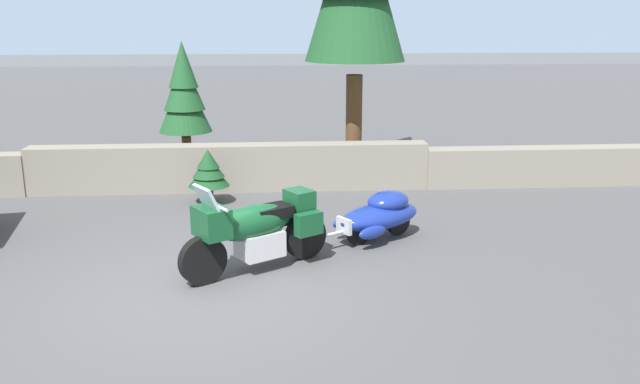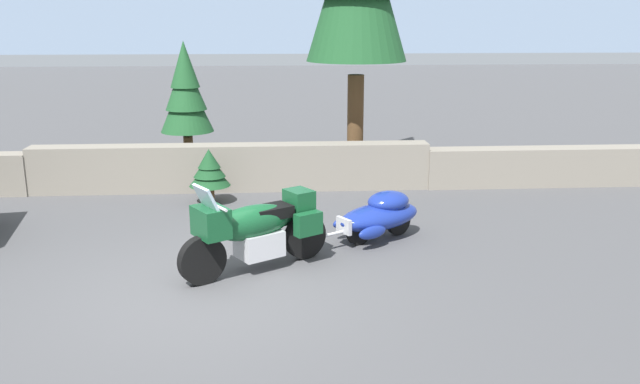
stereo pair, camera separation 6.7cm
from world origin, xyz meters
The scene contains 6 objects.
ground_plane centered at (0.00, 0.00, 0.00)m, with size 80.00×80.00×0.00m, color #4C4C4F.
stone_guard_wall centered at (0.19, 5.12, 0.43)m, with size 24.00×0.54×0.94m.
touring_motorcycle centered at (0.61, 0.68, 0.62)m, with size 2.03×1.46×1.33m.
car_shaped_trailer centered at (2.53, 1.89, 0.41)m, with size 2.06×1.48×0.76m.
pine_tree_secondary centered at (-1.06, 6.71, 1.84)m, with size 1.17×1.17×2.94m.
pine_sapling_near centered at (-0.35, 4.20, 0.65)m, with size 0.78×0.78×1.04m.
Camera 2 is at (0.93, -8.06, 3.45)m, focal length 37.25 mm.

